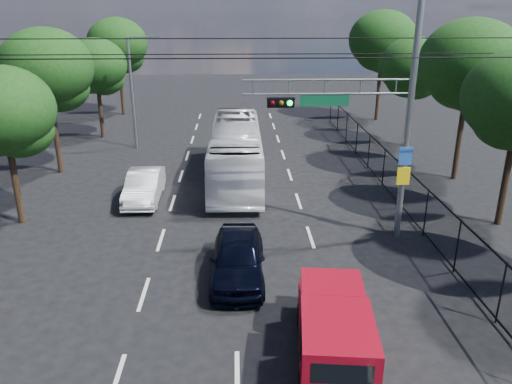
{
  "coord_description": "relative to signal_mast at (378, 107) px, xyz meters",
  "views": [
    {
      "loc": [
        0.06,
        -10.09,
        8.71
      ],
      "look_at": [
        0.71,
        5.79,
        2.8
      ],
      "focal_mm": 35.0,
      "sensor_mm": 36.0,
      "label": 1
    }
  ],
  "objects": [
    {
      "name": "red_pickup",
      "position": [
        -2.79,
        -7.44,
        -4.28
      ],
      "size": [
        2.27,
        5.0,
        1.8
      ],
      "color": "black",
      "rests_on": "ground"
    },
    {
      "name": "utility_wires",
      "position": [
        -5.28,
        0.84,
        1.99
      ],
      "size": [
        22.0,
        5.04,
        0.74
      ],
      "color": "black",
      "rests_on": "ground"
    },
    {
      "name": "tree_right_c",
      "position": [
        6.53,
        7.03,
        0.49
      ],
      "size": [
        5.1,
        5.1,
        8.29
      ],
      "color": "black",
      "rests_on": "ground"
    },
    {
      "name": "tree_right_e",
      "position": [
        6.33,
        22.03,
        0.69
      ],
      "size": [
        5.28,
        5.28,
        8.58
      ],
      "color": "black",
      "rests_on": "ground"
    },
    {
      "name": "tree_left_b",
      "position": [
        -14.47,
        2.03,
        -0.66
      ],
      "size": [
        4.08,
        4.08,
        6.63
      ],
      "color": "black",
      "rests_on": "ground"
    },
    {
      "name": "tree_right_d",
      "position": [
        6.13,
        14.03,
        -0.39
      ],
      "size": [
        4.32,
        4.32,
        7.02
      ],
      "color": "black",
      "rests_on": "ground"
    },
    {
      "name": "tree_left_c",
      "position": [
        -15.07,
        9.03,
        0.15
      ],
      "size": [
        4.8,
        4.8,
        7.8
      ],
      "color": "black",
      "rests_on": "ground"
    },
    {
      "name": "white_bus",
      "position": [
        -5.26,
        7.39,
        -3.72
      ],
      "size": [
        2.66,
        10.98,
        3.05
      ],
      "primitive_type": "imported",
      "rotation": [
        0.0,
        0.0,
        -0.01
      ],
      "color": "silver",
      "rests_on": "ground"
    },
    {
      "name": "ground",
      "position": [
        -5.28,
        -7.99,
        -5.24
      ],
      "size": [
        120.0,
        120.0,
        0.0
      ],
      "primitive_type": "plane",
      "color": "black",
      "rests_on": "ground"
    },
    {
      "name": "fence_right",
      "position": [
        2.32,
        4.18,
        -4.21
      ],
      "size": [
        0.06,
        34.03,
        2.0
      ],
      "color": "black",
      "rests_on": "ground"
    },
    {
      "name": "lane_markings",
      "position": [
        -5.28,
        6.01,
        -5.24
      ],
      "size": [
        6.12,
        38.0,
        0.01
      ],
      "color": "beige",
      "rests_on": "ground"
    },
    {
      "name": "navy_hatchback",
      "position": [
        -5.23,
        -3.05,
        -4.49
      ],
      "size": [
        1.91,
        4.49,
        1.51
      ],
      "primitive_type": "imported",
      "rotation": [
        0.0,
        0.0,
        -0.03
      ],
      "color": "black",
      "rests_on": "ground"
    },
    {
      "name": "tree_left_d",
      "position": [
        -14.67,
        17.03,
        -0.52
      ],
      "size": [
        4.2,
        4.2,
        6.83
      ],
      "color": "black",
      "rests_on": "ground"
    },
    {
      "name": "tree_left_e",
      "position": [
        -14.87,
        25.03,
        0.29
      ],
      "size": [
        4.92,
        4.92,
        7.99
      ],
      "color": "black",
      "rests_on": "ground"
    },
    {
      "name": "white_van",
      "position": [
        -9.64,
        4.44,
        -4.53
      ],
      "size": [
        1.56,
        4.35,
        1.43
      ],
      "primitive_type": "imported",
      "rotation": [
        0.0,
        0.0,
        0.01
      ],
      "color": "silver",
      "rests_on": "ground"
    },
    {
      "name": "signal_mast",
      "position": [
        0.0,
        0.0,
        0.0
      ],
      "size": [
        6.43,
        0.39,
        9.5
      ],
      "color": "slate",
      "rests_on": "ground"
    },
    {
      "name": "streetlight_left",
      "position": [
        -11.62,
        14.01,
        -1.3
      ],
      "size": [
        2.09,
        0.22,
        7.08
      ],
      "color": "slate",
      "rests_on": "ground"
    }
  ]
}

